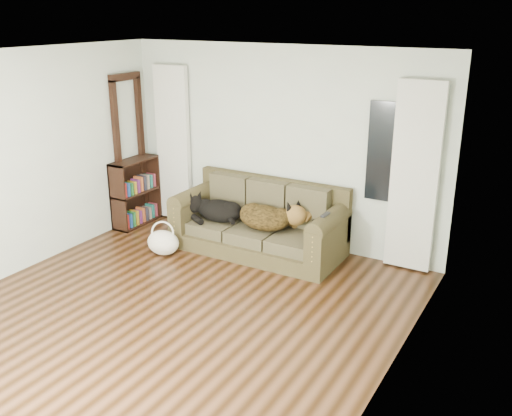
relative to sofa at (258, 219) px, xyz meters
The scene contains 15 objects.
floor 2.03m from the sofa, 88.86° to the right, with size 5.00×5.00×0.00m, color black.
ceiling 2.92m from the sofa, 88.86° to the right, with size 5.00×5.00×0.00m, color white.
wall_back 1.00m from the sofa, 85.72° to the left, with size 4.50×0.04×2.60m, color silver.
wall_left 3.08m from the sofa, 138.22° to the right, with size 0.04×5.00×2.60m, color silver.
wall_right 3.14m from the sofa, 40.79° to the right, with size 0.04×5.00×2.60m, color silver.
curtain_left 1.86m from the sofa, 165.00° to the left, with size 0.55×0.08×2.25m, color silver.
curtain_right 2.02m from the sofa, 13.60° to the left, with size 0.55×0.08×2.25m, color silver.
window_pane 1.83m from the sofa, 18.39° to the left, with size 0.50×0.03×1.20m, color black.
door_casing 2.24m from the sofa, behind, with size 0.07×0.60×2.10m, color black.
sofa is the anchor object (origin of this frame).
dog_black_lab 0.59m from the sofa, behind, with size 0.65×0.45×0.28m, color black.
dog_shepherd 0.17m from the sofa, ahead, with size 0.74×0.52×0.33m, color black.
tv_remote 1.04m from the sofa, ahead, with size 0.06×0.20×0.02m, color black.
tote_bag 1.26m from the sofa, 145.69° to the right, with size 0.44×0.34×0.32m, color silver.
bookshelf 2.05m from the sofa, behind, with size 0.29×0.78×0.97m, color black.
Camera 1 is at (3.36, -4.00, 3.00)m, focal length 40.00 mm.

